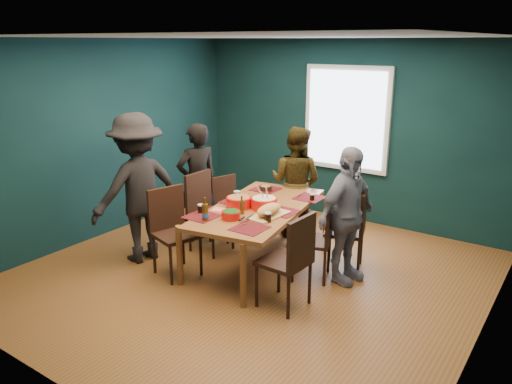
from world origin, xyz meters
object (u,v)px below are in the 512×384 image
at_px(dining_table, 259,212).
at_px(bowl_herbs, 231,215).
at_px(chair_left_far, 227,202).
at_px(chair_right_far, 353,224).
at_px(chair_right_mid, 320,234).
at_px(chair_left_near, 172,224).
at_px(person_back, 296,182).
at_px(person_near_left, 138,188).
at_px(person_far_left, 197,183).
at_px(person_right, 347,216).
at_px(chair_right_near, 292,255).
at_px(bowl_salad, 239,202).
at_px(chair_left_mid, 205,206).
at_px(bowl_dumpling, 264,203).
at_px(cutting_board, 269,211).

distance_m(dining_table, bowl_herbs, 0.53).
height_order(dining_table, chair_left_far, chair_left_far).
distance_m(chair_right_far, chair_right_mid, 0.48).
bearing_deg(chair_left_near, bowl_herbs, 31.38).
bearing_deg(person_back, chair_left_far, 31.18).
relative_size(person_back, person_near_left, 0.84).
xyz_separation_m(chair_left_far, person_far_left, (-0.26, -0.32, 0.31)).
relative_size(person_far_left, person_right, 1.03).
bearing_deg(chair_right_near, bowl_herbs, 174.50).
relative_size(person_right, bowl_salad, 5.24).
height_order(chair_left_mid, chair_right_far, chair_left_mid).
bearing_deg(dining_table, bowl_dumpling, -15.05).
distance_m(chair_right_mid, cutting_board, 0.65).
bearing_deg(bowl_herbs, chair_left_far, 129.51).
xyz_separation_m(chair_right_near, person_near_left, (-2.20, -0.01, 0.33)).
height_order(chair_left_near, person_back, person_back).
bearing_deg(chair_right_mid, person_near_left, -179.34).
distance_m(person_right, bowl_salad, 1.28).
distance_m(chair_right_mid, person_back, 1.40).
height_order(chair_left_mid, bowl_salad, chair_left_mid).
relative_size(person_right, cutting_board, 2.46).
relative_size(chair_left_near, chair_right_mid, 1.09).
bearing_deg(chair_right_mid, chair_left_mid, 162.93).
xyz_separation_m(chair_left_far, cutting_board, (1.20, -0.78, 0.33)).
height_order(chair_right_far, chair_right_mid, chair_right_far).
relative_size(chair_left_near, bowl_salad, 3.42).
bearing_deg(chair_right_far, chair_left_near, -162.56).
bearing_deg(chair_right_near, person_far_left, 159.39).
bearing_deg(chair_right_mid, chair_left_near, -170.88).
height_order(dining_table, person_back, person_back).
xyz_separation_m(person_back, bowl_dumpling, (0.24, -1.14, 0.05)).
bearing_deg(dining_table, bowl_salad, -154.38).
xyz_separation_m(chair_right_near, bowl_salad, (-1.05, 0.52, 0.23)).
relative_size(dining_table, bowl_salad, 7.13).
distance_m(chair_left_far, person_back, 0.99).
bearing_deg(dining_table, person_far_left, 158.29).
bearing_deg(chair_right_far, person_far_left, 169.13).
bearing_deg(chair_right_far, person_near_left, -171.17).
xyz_separation_m(bowl_salad, cutting_board, (0.48, -0.08, -0.00)).
xyz_separation_m(chair_right_far, bowl_dumpling, (-0.90, -0.55, 0.25)).
distance_m(person_far_left, bowl_dumpling, 1.29).
bearing_deg(person_near_left, bowl_dumpling, 128.76).
distance_m(chair_right_near, person_near_left, 2.22).
xyz_separation_m(person_near_left, bowl_dumpling, (1.43, 0.66, -0.09)).
distance_m(bowl_salad, bowl_dumpling, 0.30).
distance_m(person_far_left, bowl_herbs, 1.39).
bearing_deg(chair_left_mid, chair_left_far, 96.15).
relative_size(chair_right_mid, person_right, 0.60).
relative_size(person_near_left, bowl_dumpling, 5.88).
bearing_deg(chair_right_far, cutting_board, -151.57).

